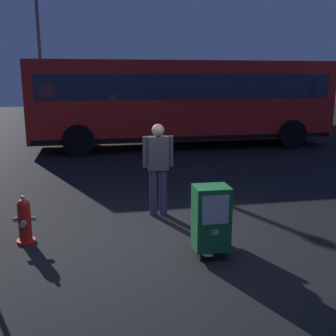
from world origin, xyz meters
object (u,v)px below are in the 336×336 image
at_px(bus_far, 224,93).
at_px(bus_near, 182,99).
at_px(pedestrian, 158,164).
at_px(street_light_near_right, 39,37).
at_px(newspaper_box_primary, 211,218).
at_px(fire_hydrant, 25,221).

bearing_deg(bus_far, bus_near, -128.29).
relative_size(pedestrian, street_light_near_right, 0.24).
bearing_deg(street_light_near_right, bus_near, -38.83).
distance_m(bus_near, street_light_near_right, 7.26).
bearing_deg(street_light_near_right, pedestrian, -73.92).
relative_size(bus_near, street_light_near_right, 1.49).
distance_m(pedestrian, street_light_near_right, 12.49).
relative_size(bus_near, bus_far, 0.99).
bearing_deg(bus_near, bus_far, 56.28).
distance_m(newspaper_box_primary, bus_far, 14.92).
relative_size(newspaper_box_primary, bus_near, 0.10).
relative_size(newspaper_box_primary, bus_far, 0.10).
height_order(fire_hydrant, newspaper_box_primary, newspaper_box_primary).
xyz_separation_m(newspaper_box_primary, bus_far, (4.69, 14.12, 1.14)).
xyz_separation_m(bus_far, street_light_near_right, (-8.50, -0.65, 2.39)).
distance_m(pedestrian, bus_near, 7.62).
bearing_deg(newspaper_box_primary, fire_hydrant, 160.50).
relative_size(fire_hydrant, pedestrian, 0.45).
distance_m(newspaper_box_primary, street_light_near_right, 14.43).
bearing_deg(pedestrian, bus_far, 67.22).
bearing_deg(bus_near, pedestrian, -106.37).
relative_size(fire_hydrant, newspaper_box_primary, 0.73).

